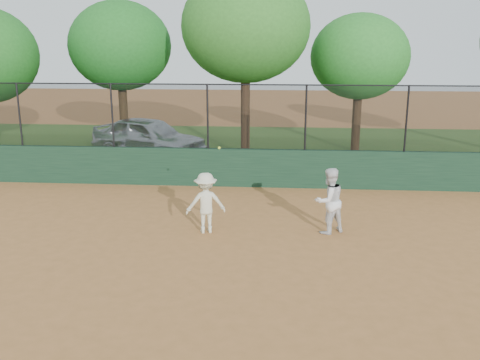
# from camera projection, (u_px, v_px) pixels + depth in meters

# --- Properties ---
(ground) EXTENTS (80.00, 80.00, 0.00)m
(ground) POSITION_uv_depth(u_px,v_px,m) (194.00, 261.00, 11.15)
(ground) COLOR #AE6D38
(ground) RESTS_ON ground
(back_wall) EXTENTS (26.00, 0.20, 1.20)m
(back_wall) POSITION_uv_depth(u_px,v_px,m) (224.00, 167.00, 16.78)
(back_wall) COLOR #1A3A25
(back_wall) RESTS_ON ground
(grass_strip) EXTENTS (36.00, 12.00, 0.01)m
(grass_strip) POSITION_uv_depth(u_px,v_px,m) (239.00, 149.00, 22.72)
(grass_strip) COLOR #284916
(grass_strip) RESTS_ON ground
(parked_car) EXTENTS (5.04, 3.60, 1.59)m
(parked_car) POSITION_uv_depth(u_px,v_px,m) (149.00, 137.00, 20.91)
(parked_car) COLOR #B4B9BF
(parked_car) RESTS_ON ground
(player_second) EXTENTS (0.97, 0.92, 1.59)m
(player_second) POSITION_uv_depth(u_px,v_px,m) (329.00, 201.00, 12.63)
(player_second) COLOR white
(player_second) RESTS_ON ground
(player_main) EXTENTS (1.05, 0.77, 2.14)m
(player_main) POSITION_uv_depth(u_px,v_px,m) (206.00, 203.00, 12.68)
(player_main) COLOR beige
(player_main) RESTS_ON ground
(fence_assembly) EXTENTS (26.00, 0.06, 2.00)m
(fence_assembly) POSITION_uv_depth(u_px,v_px,m) (223.00, 116.00, 16.37)
(fence_assembly) COLOR black
(fence_assembly) RESTS_ON back_wall
(tree_1) EXTENTS (4.31, 3.92, 6.11)m
(tree_1) POSITION_uv_depth(u_px,v_px,m) (120.00, 46.00, 22.39)
(tree_1) COLOR #3E2A15
(tree_1) RESTS_ON ground
(tree_2) EXTENTS (4.80, 4.36, 7.04)m
(tree_2) POSITION_uv_depth(u_px,v_px,m) (246.00, 27.00, 19.75)
(tree_2) COLOR #472D19
(tree_2) RESTS_ON ground
(tree_3) EXTENTS (3.92, 3.57, 5.54)m
(tree_3) POSITION_uv_depth(u_px,v_px,m) (360.00, 57.00, 21.23)
(tree_3) COLOR #3F2815
(tree_3) RESTS_ON ground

